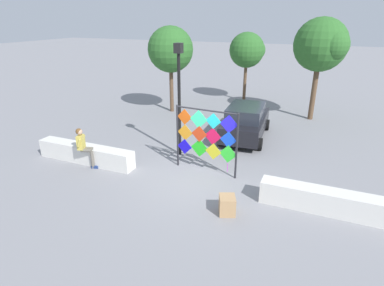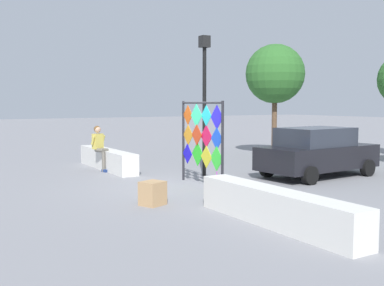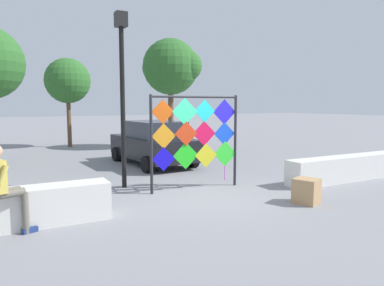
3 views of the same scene
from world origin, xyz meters
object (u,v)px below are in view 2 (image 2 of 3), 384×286
Objects in this scene: seated_vendor at (100,144)px; parked_car at (317,152)px; kite_display_rack at (202,135)px; cardboard_box_large at (153,193)px; lamp_post at (204,89)px; tree_palm_like at (277,75)px.

parked_car is (4.68, 5.41, -0.12)m from seated_vendor.
kite_display_rack is 4.36× the size of cardboard_box_large.
lamp_post is (-1.97, -2.94, 1.95)m from parked_car.
seated_vendor is at bearing -87.79° from tree_palm_like.
lamp_post reaches higher than seated_vendor.
kite_display_rack is 1.54× the size of seated_vendor.
kite_display_rack is at bearing -55.60° from tree_palm_like.
lamp_post reaches higher than parked_car.
lamp_post is at bearing 145.35° from kite_display_rack.
lamp_post is (2.71, 2.47, 1.82)m from seated_vendor.
cardboard_box_large is 0.12× the size of lamp_post.
tree_palm_like is at bearing 92.21° from seated_vendor.
tree_palm_like reaches higher than lamp_post.
tree_palm_like is (-4.55, 6.64, 2.11)m from kite_display_rack.
seated_vendor is (-4.24, -1.42, -0.51)m from kite_display_rack.
tree_palm_like is at bearing 118.40° from lamp_post.
parked_car is (0.44, 4.00, -0.63)m from kite_display_rack.
kite_display_rack is 2.93m from cardboard_box_large.
kite_display_rack is at bearing -34.65° from lamp_post.
kite_display_rack reaches higher than seated_vendor.
seated_vendor is at bearing -137.65° from lamp_post.
seated_vendor is 8.48m from tree_palm_like.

